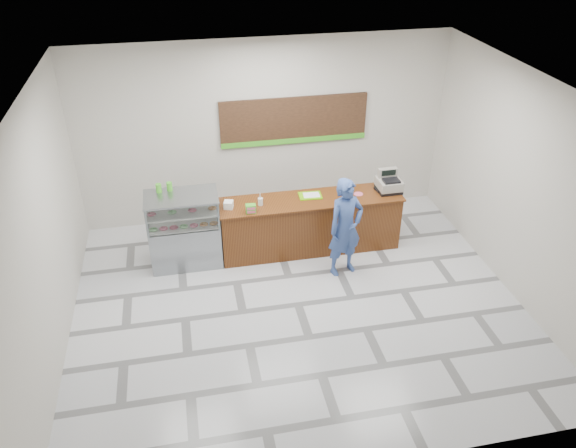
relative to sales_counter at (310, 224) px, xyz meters
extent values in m
plane|color=silver|center=(-0.55, -1.55, -0.52)|extent=(7.00, 7.00, 0.00)
plane|color=beige|center=(-0.55, 1.45, 1.23)|extent=(7.00, 0.00, 7.00)
plane|color=silver|center=(-0.55, -1.55, 2.98)|extent=(7.00, 7.00, 0.00)
cube|color=brown|center=(0.00, 0.00, -0.02)|extent=(3.20, 0.70, 1.00)
cube|color=brown|center=(0.00, 0.00, 0.50)|extent=(3.26, 0.76, 0.03)
cube|color=gray|center=(-2.22, 0.00, -0.12)|extent=(1.20, 0.70, 0.80)
cube|color=white|center=(-2.22, 0.00, 0.53)|extent=(1.20, 0.70, 0.50)
cube|color=gray|center=(-2.22, 0.00, 0.80)|extent=(1.22, 0.72, 0.03)
cube|color=silver|center=(-2.22, 0.00, 0.30)|extent=(1.14, 0.64, 0.02)
cube|color=silver|center=(-2.22, 0.00, 0.54)|extent=(1.14, 0.64, 0.02)
torus|color=#88D987|center=(-2.72, -0.10, 0.34)|extent=(0.15, 0.15, 0.05)
torus|color=#D45576|center=(-2.55, -0.10, 0.34)|extent=(0.15, 0.15, 0.05)
torus|color=#D45576|center=(-2.39, -0.10, 0.34)|extent=(0.15, 0.15, 0.05)
torus|color=#88D987|center=(-2.22, -0.10, 0.34)|extent=(0.15, 0.15, 0.05)
torus|color=#D45576|center=(-2.05, -0.10, 0.34)|extent=(0.15, 0.15, 0.05)
torus|color=#B56F33|center=(-1.89, -0.10, 0.34)|extent=(0.15, 0.15, 0.05)
torus|color=#B56F33|center=(-1.72, -0.10, 0.34)|extent=(0.15, 0.15, 0.05)
torus|color=#D45576|center=(-2.72, 0.05, 0.58)|extent=(0.15, 0.15, 0.05)
torus|color=#88D987|center=(-2.39, 0.05, 0.58)|extent=(0.15, 0.15, 0.05)
torus|color=#D45576|center=(-2.05, 0.05, 0.58)|extent=(0.15, 0.15, 0.05)
torus|color=#B56F33|center=(-1.72, 0.05, 0.58)|extent=(0.15, 0.15, 0.05)
cube|color=black|center=(0.00, 1.41, 1.43)|extent=(2.80, 0.05, 0.90)
cube|color=green|center=(0.00, 1.38, 1.03)|extent=(2.80, 0.02, 0.10)
cube|color=black|center=(1.44, 0.02, 0.54)|extent=(0.41, 0.41, 0.06)
cube|color=gray|center=(1.44, 0.02, 0.66)|extent=(0.41, 0.43, 0.16)
cube|color=black|center=(1.44, -0.06, 0.76)|extent=(0.29, 0.21, 0.04)
cube|color=gray|center=(1.44, 0.14, 0.82)|extent=(0.35, 0.11, 0.16)
cube|color=black|center=(1.44, 0.08, 0.84)|extent=(0.26, 0.02, 0.10)
cube|color=black|center=(1.26, 0.06, 0.54)|extent=(0.12, 0.19, 0.04)
cube|color=#68C804|center=(0.02, 0.10, 0.52)|extent=(0.41, 0.31, 0.02)
cube|color=white|center=(0.04, 0.10, 0.54)|extent=(0.30, 0.22, 0.00)
cube|color=white|center=(-1.44, -0.03, 0.58)|extent=(0.18, 0.18, 0.13)
cylinder|color=silver|center=(-0.89, -0.03, 0.58)|extent=(0.09, 0.09, 0.13)
cube|color=green|center=(-1.09, -0.26, 0.59)|extent=(0.18, 0.12, 0.15)
cylinder|color=#D45576|center=(0.88, 0.01, 0.52)|extent=(0.16, 0.16, 0.00)
cylinder|color=green|center=(-2.57, 0.21, 0.89)|extent=(0.10, 0.10, 0.15)
cylinder|color=green|center=(-2.39, 0.24, 0.89)|extent=(0.10, 0.10, 0.15)
imported|color=#344E8F|center=(0.41, -0.80, 0.36)|extent=(0.74, 0.59, 1.76)
camera|label=1|loc=(-2.09, -8.35, 5.28)|focal=35.00mm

